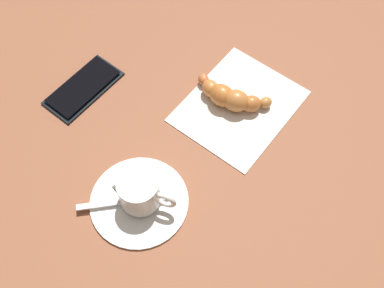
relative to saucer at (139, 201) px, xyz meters
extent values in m
plane|color=brown|center=(-0.13, 0.00, 0.00)|extent=(1.80, 1.80, 0.00)
cylinder|color=silver|center=(0.00, 0.00, 0.00)|extent=(0.15, 0.15, 0.01)
cylinder|color=silver|center=(0.00, 0.00, 0.03)|extent=(0.06, 0.06, 0.05)
cylinder|color=black|center=(0.00, 0.00, 0.03)|extent=(0.05, 0.05, 0.00)
torus|color=silver|center=(-0.02, 0.03, 0.03)|extent=(0.03, 0.03, 0.04)
cube|color=silver|center=(0.03, -0.02, 0.01)|extent=(0.10, 0.06, 0.00)
ellipsoid|color=silver|center=(-0.03, 0.02, 0.01)|extent=(0.03, 0.03, 0.01)
cube|color=white|center=(-0.01, -0.04, 0.01)|extent=(0.06, 0.02, 0.01)
cube|color=white|center=(-0.23, -0.04, 0.00)|extent=(0.23, 0.20, 0.00)
ellipsoid|color=#C86A3A|center=(-0.21, -0.11, 0.01)|extent=(0.02, 0.03, 0.02)
ellipsoid|color=#C27537|center=(-0.20, -0.09, 0.01)|extent=(0.03, 0.03, 0.03)
ellipsoid|color=#BD6C2F|center=(-0.21, -0.06, 0.02)|extent=(0.05, 0.05, 0.04)
ellipsoid|color=#BC7338|center=(-0.22, -0.04, 0.02)|extent=(0.05, 0.06, 0.04)
ellipsoid|color=#B76831|center=(-0.24, -0.02, 0.01)|extent=(0.04, 0.04, 0.03)
ellipsoid|color=#B8763B|center=(-0.26, -0.01, 0.01)|extent=(0.03, 0.02, 0.02)
cube|color=black|center=(-0.04, -0.23, 0.00)|extent=(0.14, 0.09, 0.01)
cube|color=black|center=(-0.04, -0.23, 0.00)|extent=(0.13, 0.08, 0.00)
camera|label=1|loc=(0.10, 0.26, 0.64)|focal=43.66mm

